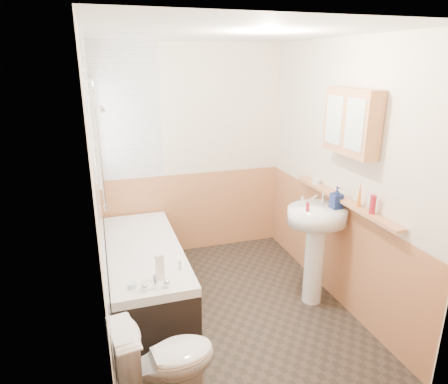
{
  "coord_description": "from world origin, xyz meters",
  "views": [
    {
      "loc": [
        -1.05,
        -3.16,
        2.29
      ],
      "look_at": [
        0.0,
        0.15,
        1.15
      ],
      "focal_mm": 32.0,
      "sensor_mm": 36.0,
      "label": 1
    }
  ],
  "objects_px": {
    "sink": "(316,236)",
    "pine_shelf": "(343,200)",
    "toilet": "(166,362)",
    "medicine_cabinet": "(351,122)",
    "bathtub": "(145,271)"
  },
  "relations": [
    {
      "from": "sink",
      "to": "pine_shelf",
      "type": "relative_size",
      "value": 0.73
    },
    {
      "from": "toilet",
      "to": "medicine_cabinet",
      "type": "height_order",
      "value": "medicine_cabinet"
    },
    {
      "from": "pine_shelf",
      "to": "toilet",
      "type": "bearing_deg",
      "value": -157.83
    },
    {
      "from": "pine_shelf",
      "to": "medicine_cabinet",
      "type": "relative_size",
      "value": 2.47
    },
    {
      "from": "toilet",
      "to": "pine_shelf",
      "type": "height_order",
      "value": "pine_shelf"
    },
    {
      "from": "bathtub",
      "to": "pine_shelf",
      "type": "bearing_deg",
      "value": -20.03
    },
    {
      "from": "toilet",
      "to": "pine_shelf",
      "type": "relative_size",
      "value": 0.46
    },
    {
      "from": "sink",
      "to": "pine_shelf",
      "type": "distance_m",
      "value": 0.43
    },
    {
      "from": "sink",
      "to": "medicine_cabinet",
      "type": "relative_size",
      "value": 1.81
    },
    {
      "from": "toilet",
      "to": "sink",
      "type": "xyz_separation_m",
      "value": [
        1.6,
        0.82,
        0.37
      ]
    },
    {
      "from": "bathtub",
      "to": "pine_shelf",
      "type": "height_order",
      "value": "pine_shelf"
    },
    {
      "from": "bathtub",
      "to": "medicine_cabinet",
      "type": "distance_m",
      "value": 2.41
    },
    {
      "from": "toilet",
      "to": "medicine_cabinet",
      "type": "bearing_deg",
      "value": -76.83
    },
    {
      "from": "toilet",
      "to": "medicine_cabinet",
      "type": "relative_size",
      "value": 1.14
    },
    {
      "from": "toilet",
      "to": "sink",
      "type": "height_order",
      "value": "sink"
    }
  ]
}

